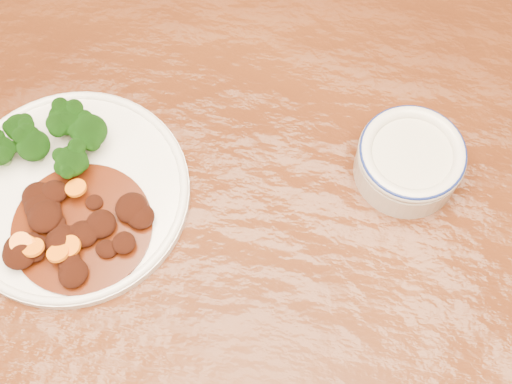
# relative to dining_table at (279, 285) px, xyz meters

# --- Properties ---
(ground) EXTENTS (4.00, 4.00, 0.00)m
(ground) POSITION_rel_dining_table_xyz_m (0.00, 0.00, -0.67)
(ground) COLOR #492A12
(ground) RESTS_ON ground
(dining_table) EXTENTS (1.58, 1.04, 0.75)m
(dining_table) POSITION_rel_dining_table_xyz_m (0.00, 0.00, 0.00)
(dining_table) COLOR #54250E
(dining_table) RESTS_ON ground
(dinner_plate) EXTENTS (0.26, 0.26, 0.02)m
(dinner_plate) POSITION_rel_dining_table_xyz_m (-0.25, 0.01, 0.09)
(dinner_plate) COLOR white
(dinner_plate) RESTS_ON dining_table
(broccoli_florets) EXTENTS (0.13, 0.10, 0.05)m
(broccoli_florets) POSITION_rel_dining_table_xyz_m (-0.29, 0.05, 0.12)
(broccoli_florets) COLOR #66934C
(broccoli_florets) RESTS_ON dinner_plate
(mince_stew) EXTENTS (0.15, 0.15, 0.03)m
(mince_stew) POSITION_rel_dining_table_xyz_m (-0.23, -0.04, 0.10)
(mince_stew) COLOR #4F1508
(mince_stew) RESTS_ON dinner_plate
(dip_bowl) EXTENTS (0.12, 0.12, 0.05)m
(dip_bowl) POSITION_rel_dining_table_xyz_m (0.11, 0.15, 0.11)
(dip_bowl) COLOR beige
(dip_bowl) RESTS_ON dining_table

